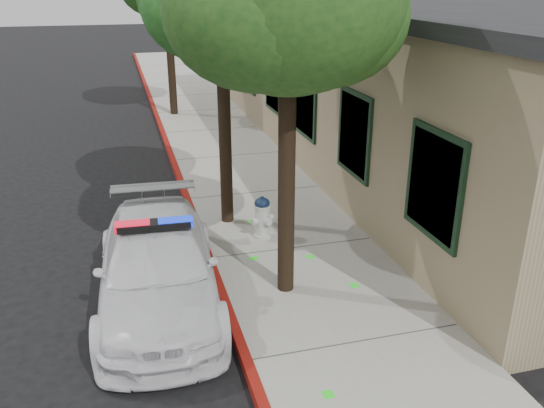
{
  "coord_description": "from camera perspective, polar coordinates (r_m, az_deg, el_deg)",
  "views": [
    {
      "loc": [
        -1.23,
        -5.93,
        4.82
      ],
      "look_at": [
        1.21,
        2.98,
        1.08
      ],
      "focal_mm": 37.14,
      "sensor_mm": 36.0,
      "label": 1
    }
  ],
  "objects": [
    {
      "name": "ground",
      "position": [
        7.74,
        -2.95,
        -16.51
      ],
      "size": [
        120.0,
        120.0,
        0.0
      ],
      "primitive_type": "plane",
      "color": "black",
      "rests_on": "ground"
    },
    {
      "name": "police_car",
      "position": [
        8.94,
        -11.51,
        -6.21
      ],
      "size": [
        2.07,
        4.58,
        1.42
      ],
      "rotation": [
        0.0,
        0.0,
        -0.06
      ],
      "color": "white",
      "rests_on": "ground"
    },
    {
      "name": "fire_hydrant",
      "position": [
        10.72,
        -0.97,
        -1.32
      ],
      "size": [
        0.47,
        0.41,
        0.83
      ],
      "rotation": [
        0.0,
        0.0,
        0.37
      ],
      "color": "silver",
      "rests_on": "sidewalk"
    },
    {
      "name": "sidewalk",
      "position": [
        10.5,
        2.01,
        -4.82
      ],
      "size": [
        3.2,
        60.0,
        0.15
      ],
      "primitive_type": "cube",
      "color": "#9B998D",
      "rests_on": "ground"
    },
    {
      "name": "clapboard_building",
      "position": [
        17.11,
        12.75,
        12.48
      ],
      "size": [
        7.3,
        20.89,
        4.24
      ],
      "color": "tan",
      "rests_on": "ground"
    },
    {
      "name": "street_tree_mid",
      "position": [
        10.72,
        -5.27,
        19.78
      ],
      "size": [
        2.96,
        3.07,
        5.65
      ],
      "rotation": [
        0.0,
        0.0,
        0.35
      ],
      "color": "black",
      "rests_on": "sidewalk"
    },
    {
      "name": "red_curb",
      "position": [
        10.19,
        -6.33,
        -5.81
      ],
      "size": [
        0.14,
        60.0,
        0.16
      ],
      "primitive_type": "cube",
      "color": "maroon",
      "rests_on": "ground"
    },
    {
      "name": "street_tree_near",
      "position": [
        7.91,
        1.75,
        19.73
      ],
      "size": [
        3.46,
        3.18,
        5.83
      ],
      "rotation": [
        0.0,
        0.0,
        -0.28
      ],
      "color": "black",
      "rests_on": "sidewalk"
    }
  ]
}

